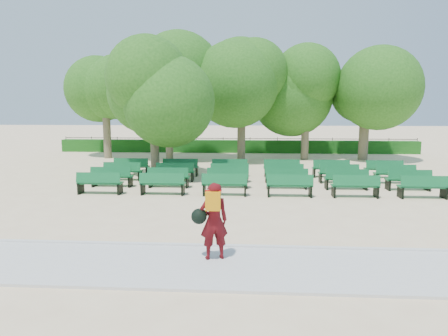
% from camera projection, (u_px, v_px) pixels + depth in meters
% --- Properties ---
extents(ground, '(120.00, 120.00, 0.00)m').
position_uv_depth(ground, '(224.00, 192.00, 15.41)').
color(ground, beige).
extents(paving, '(30.00, 2.20, 0.06)m').
position_uv_depth(paving, '(200.00, 267.00, 8.10)').
color(paving, silver).
rests_on(paving, ground).
extents(curb, '(30.00, 0.12, 0.10)m').
position_uv_depth(curb, '(206.00, 246.00, 9.24)').
color(curb, silver).
rests_on(curb, ground).
extents(hedge, '(26.00, 0.70, 0.90)m').
position_uv_depth(hedge, '(236.00, 146.00, 29.16)').
color(hedge, '#195817').
rests_on(hedge, ground).
extents(fence, '(26.00, 0.10, 1.02)m').
position_uv_depth(fence, '(237.00, 152.00, 29.62)').
color(fence, black).
rests_on(fence, ground).
extents(tree_line, '(21.80, 6.80, 7.04)m').
position_uv_depth(tree_line, '(234.00, 159.00, 25.28)').
color(tree_line, '#2B661B').
rests_on(tree_line, ground).
extents(bench_array, '(1.71, 0.65, 1.06)m').
position_uv_depth(bench_array, '(256.00, 183.00, 16.88)').
color(bench_array, '#11612F').
rests_on(bench_array, ground).
extents(tree_among, '(4.13, 4.13, 5.78)m').
position_uv_depth(tree_among, '(153.00, 93.00, 17.89)').
color(tree_among, brown).
rests_on(tree_among, ground).
extents(person, '(0.81, 0.55, 1.64)m').
position_uv_depth(person, '(213.00, 220.00, 8.34)').
color(person, '#4F0B0F').
rests_on(person, ground).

